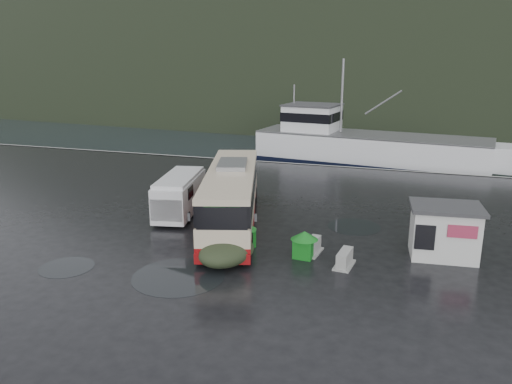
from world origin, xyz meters
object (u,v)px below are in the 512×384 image
(coach_bus, at_px, (232,224))
(fishing_trawler, at_px, (369,154))
(white_van, at_px, (181,214))
(waste_bin_right, at_px, (304,257))
(ticket_kiosk, at_px, (442,256))
(jersey_barrier_b, at_px, (344,266))
(dome_tent, at_px, (227,264))
(waste_bin_left, at_px, (242,248))
(jersey_barrier_a, at_px, (312,253))

(coach_bus, height_order, fishing_trawler, fishing_trawler)
(coach_bus, distance_m, fishing_trawler, 24.46)
(white_van, height_order, waste_bin_right, white_van)
(waste_bin_right, distance_m, ticket_kiosk, 6.60)
(jersey_barrier_b, bearing_deg, ticket_kiosk, 31.37)
(coach_bus, xyz_separation_m, dome_tent, (1.73, -5.26, 0.00))
(waste_bin_left, bearing_deg, jersey_barrier_b, -7.22)
(waste_bin_right, height_order, ticket_kiosk, ticket_kiosk)
(jersey_barrier_a, distance_m, fishing_trawler, 26.66)
(waste_bin_left, relative_size, jersey_barrier_b, 0.97)
(white_van, bearing_deg, waste_bin_left, -48.29)
(waste_bin_left, relative_size, fishing_trawler, 0.06)
(jersey_barrier_a, bearing_deg, coach_bus, 151.76)
(waste_bin_right, xyz_separation_m, ticket_kiosk, (6.25, 2.13, 0.00))
(white_van, bearing_deg, jersey_barrier_a, -33.61)
(waste_bin_left, bearing_deg, waste_bin_right, -3.18)
(white_van, xyz_separation_m, fishing_trawler, (9.02, 22.98, 0.00))
(ticket_kiosk, bearing_deg, coach_bus, 168.08)
(waste_bin_right, relative_size, jersey_barrier_b, 0.88)
(white_van, distance_m, jersey_barrier_a, 9.58)
(dome_tent, relative_size, fishing_trawler, 0.12)
(waste_bin_right, bearing_deg, ticket_kiosk, 18.80)
(waste_bin_left, height_order, jersey_barrier_a, waste_bin_left)
(white_van, distance_m, waste_bin_right, 9.57)
(dome_tent, bearing_deg, waste_bin_left, 89.29)
(coach_bus, height_order, white_van, coach_bus)
(jersey_barrier_b, bearing_deg, jersey_barrier_a, 147.62)
(coach_bus, bearing_deg, jersey_barrier_b, -45.76)
(jersey_barrier_b, bearing_deg, fishing_trawler, 93.15)
(dome_tent, bearing_deg, ticket_kiosk, 22.90)
(jersey_barrier_a, xyz_separation_m, fishing_trawler, (0.17, 26.66, 0.00))
(jersey_barrier_b, distance_m, fishing_trawler, 27.77)
(coach_bus, height_order, waste_bin_right, coach_bus)
(waste_bin_left, distance_m, jersey_barrier_b, 5.19)
(white_van, distance_m, dome_tent, 8.16)
(ticket_kiosk, relative_size, jersey_barrier_b, 2.19)
(coach_bus, bearing_deg, fishing_trawler, 60.83)
(white_van, xyz_separation_m, jersey_barrier_a, (8.85, -3.68, 0.00))
(waste_bin_left, distance_m, jersey_barrier_a, 3.48)
(jersey_barrier_a, bearing_deg, fishing_trawler, 89.64)
(jersey_barrier_b, bearing_deg, coach_bus, 150.71)
(ticket_kiosk, bearing_deg, waste_bin_right, -166.63)
(waste_bin_right, height_order, dome_tent, waste_bin_right)
(waste_bin_right, bearing_deg, fishing_trawler, 89.05)
(waste_bin_left, height_order, ticket_kiosk, ticket_kiosk)
(waste_bin_left, relative_size, waste_bin_right, 1.11)
(coach_bus, bearing_deg, jersey_barrier_a, -44.71)
(coach_bus, xyz_separation_m, white_van, (-3.64, 0.88, 0.00))
(white_van, distance_m, waste_bin_left, 6.78)
(waste_bin_left, relative_size, jersey_barrier_a, 0.98)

